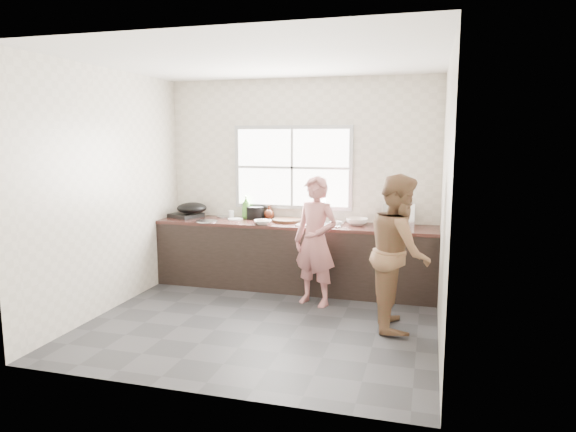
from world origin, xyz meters
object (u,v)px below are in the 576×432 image
(plate_food, at_px, (235,219))
(bottle_brown_short, at_px, (269,213))
(bowl_crabs, at_px, (357,222))
(black_pot, at_px, (255,213))
(bottle_brown_tall, at_px, (248,211))
(pot_lid_right, at_px, (225,217))
(burner, at_px, (186,215))
(dish_rack, at_px, (397,214))
(person_side, at_px, (399,252))
(wok, at_px, (192,208))
(bowl_held, at_px, (336,223))
(woman, at_px, (316,245))
(pot_lid_left, at_px, (207,221))
(cutting_board, at_px, (287,220))
(glass_jar, at_px, (231,214))
(bowl_mince, at_px, (263,222))
(bottle_green, at_px, (246,207))

(plate_food, xyz_separation_m, bottle_brown_short, (0.42, 0.18, 0.07))
(bowl_crabs, bearing_deg, bottle_brown_short, 172.34)
(black_pot, xyz_separation_m, bottle_brown_tall, (-0.12, 0.04, 0.02))
(pot_lid_right, bearing_deg, bowl_crabs, -5.04)
(burner, bearing_deg, dish_rack, 2.03)
(plate_food, distance_m, dish_rack, 2.11)
(person_side, bearing_deg, wok, 59.83)
(bowl_held, distance_m, wok, 1.99)
(woman, distance_m, plate_food, 1.38)
(wok, bearing_deg, woman, -17.49)
(bottle_brown_short, distance_m, pot_lid_left, 0.84)
(black_pot, xyz_separation_m, bottle_brown_short, (0.18, 0.04, -0.00))
(person_side, distance_m, cutting_board, 1.86)
(cutting_board, xyz_separation_m, glass_jar, (-0.81, 0.11, 0.03))
(woman, relative_size, pot_lid_left, 5.06)
(burner, distance_m, dish_rack, 2.83)
(woman, distance_m, glass_jar, 1.53)
(bowl_mince, relative_size, glass_jar, 2.21)
(burner, bearing_deg, bowl_crabs, 0.13)
(person_side, relative_size, glass_jar, 15.92)
(glass_jar, bearing_deg, bowl_held, -7.14)
(cutting_board, relative_size, wok, 0.93)
(woman, bearing_deg, pot_lid_left, -172.60)
(bowl_crabs, xyz_separation_m, glass_jar, (-1.72, 0.10, 0.02))
(black_pot, bearing_deg, woman, -36.64)
(bowl_crabs, bearing_deg, plate_food, -179.44)
(bowl_held, height_order, pot_lid_right, bowl_held)
(plate_food, relative_size, bottle_green, 0.65)
(woman, relative_size, bottle_green, 4.54)
(bowl_crabs, xyz_separation_m, wok, (-2.24, -0.04, 0.10))
(glass_jar, bearing_deg, dish_rack, -0.18)
(wok, relative_size, pot_lid_right, 1.73)
(cutting_board, bearing_deg, bottle_brown_tall, 164.34)
(plate_food, xyz_separation_m, burner, (-0.73, 0.01, 0.02))
(person_side, xyz_separation_m, black_pot, (-1.98, 1.23, 0.15))
(person_side, relative_size, bowl_mince, 7.19)
(dish_rack, bearing_deg, black_pot, 166.20)
(bottle_brown_tall, bearing_deg, bowl_crabs, -6.14)
(cutting_board, relative_size, pot_lid_left, 1.33)
(bowl_crabs, relative_size, glass_jar, 2.18)
(glass_jar, bearing_deg, woman, -28.41)
(bottle_brown_tall, height_order, wok, wok)
(wok, bearing_deg, bottle_green, 14.00)
(cutting_board, xyz_separation_m, bowl_held, (0.66, -0.08, 0.01))
(black_pot, xyz_separation_m, burner, (-0.96, -0.13, -0.06))
(woman, height_order, plate_food, woman)
(burner, bearing_deg, person_side, -20.57)
(glass_jar, height_order, pot_lid_right, glass_jar)
(bowl_mince, distance_m, pot_lid_right, 0.82)
(cutting_board, xyz_separation_m, pot_lid_left, (-1.00, -0.27, -0.01))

